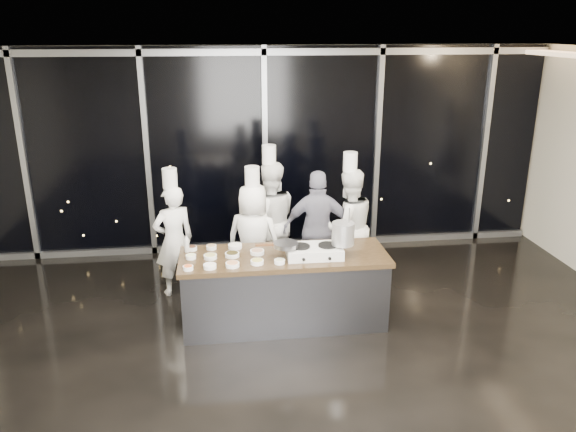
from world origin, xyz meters
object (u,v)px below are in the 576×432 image
Objects in this scene: stock_pot at (343,234)px; chef_center at (270,220)px; chef_far_left at (174,239)px; guest at (318,229)px; frying_pan at (285,245)px; chef_left at (253,239)px; stove at (314,251)px; demo_counter at (284,289)px; chef_right at (348,226)px.

stock_pot is 1.65m from chef_center.
chef_far_left reaches higher than guest.
frying_pan is 1.06m from chef_left.
stove is at bearing 85.76° from guest.
chef_right reaches higher than demo_counter.
demo_counter is at bearing 171.00° from stock_pot.
guest is (0.25, 1.10, -0.14)m from stove.
stock_pot is 1.17m from guest.
chef_far_left is (-1.70, 1.09, -0.18)m from stove.
guest reaches higher than stove.
chef_center reaches higher than chef_left.
demo_counter is 1.00m from stock_pot.
frying_pan is at bearing 179.23° from stock_pot.
chef_left is at bearing 108.57° from frying_pan.
stock_pot is 1.27m from chef_right.
demo_counter is 0.62m from stove.
chef_center is 0.72m from guest.
chef_far_left is at bearing 14.87° from chef_left.
demo_counter is 1.31× the size of chef_right.
chef_right reaches higher than frying_pan.
stove is 1.49m from chef_center.
chef_right is at bearing -164.05° from guest.
chef_center is (0.26, 0.48, 0.08)m from chef_left.
chef_right reaches higher than chef_far_left.
chef_right is at bearing 49.84° from frying_pan.
chef_right is at bearing 73.87° from stock_pot.
stock_pot is 0.14× the size of chef_center.
frying_pan is 0.27× the size of chef_right.
frying_pan reaches higher than demo_counter.
chef_left is (-0.65, 0.96, -0.18)m from stove.
chef_center is at bearing 116.41° from stock_pot.
stock_pot reaches higher than frying_pan.
chef_far_left is 0.99× the size of chef_left.
stock_pot is (0.68, -0.01, 0.11)m from frying_pan.
stock_pot is 0.15× the size of chef_left.
chef_right reaches higher than guest.
chef_center is 1.04× the size of chef_right.
demo_counter is 1.23m from guest.
chef_center reaches higher than chef_far_left.
demo_counter is 9.34× the size of stock_pot.
stock_pot is at bearing 102.96° from guest.
chef_left reaches higher than chef_far_left.
frying_pan is (-0.34, -0.01, 0.10)m from stove.
stove is 1.34m from chef_right.
chef_far_left is at bearing 7.22° from chef_center.
stock_pot is at bearing -1.86° from stove.
stock_pot is at bearing 127.99° from chef_far_left.
chef_far_left reaches higher than stock_pot.
frying_pan is at bearing -89.23° from demo_counter.
demo_counter is 1.41× the size of chef_far_left.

